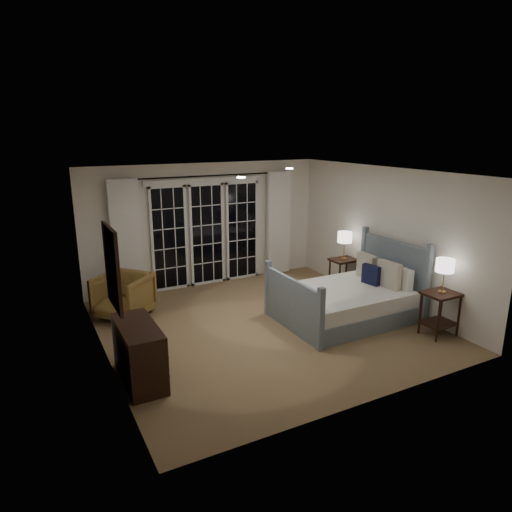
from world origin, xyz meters
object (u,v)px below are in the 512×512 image
nightstand_left (440,307)px  lamp_left (445,266)px  nightstand_right (343,270)px  lamp_right (345,238)px  bed (348,300)px  dresser (139,353)px  armchair (124,296)px

nightstand_left → lamp_left: lamp_left is taller
lamp_left → nightstand_right: bearing=90.6°
nightstand_left → lamp_right: bearing=90.6°
lamp_right → bed: bearing=-125.0°
nightstand_left → dresser: 4.57m
lamp_right → nightstand_right: bearing=14.0°
bed → lamp_left: 1.68m
dresser → armchair: bearing=82.9°
armchair → lamp_left: bearing=12.0°
nightstand_left → dresser: dresser is taller
nightstand_left → bed: bearing=125.1°
nightstand_right → armchair: bearing=171.2°
bed → armchair: bed is taller
armchair → dresser: 2.22m
lamp_right → dresser: 4.78m
nightstand_left → nightstand_right: nightstand_left is taller
bed → nightstand_left: bearing=-54.9°
bed → dresser: (-3.65, -0.38, 0.06)m
lamp_left → dresser: bearing=169.6°
dresser → lamp_left: bearing=-10.4°
lamp_left → armchair: (-4.22, 3.02, -0.75)m
bed → armchair: size_ratio=2.60×
nightstand_right → lamp_right: lamp_right is taller
nightstand_left → armchair: 5.19m
lamp_left → armchair: 5.24m
lamp_right → nightstand_left: bearing=-89.4°
nightstand_right → armchair: armchair is taller
nightstand_left → armchair: size_ratio=0.84×
nightstand_left → lamp_left: bearing=-90.0°
bed → lamp_right: bed is taller
bed → lamp_right: bearing=55.0°
lamp_right → armchair: bearing=171.2°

